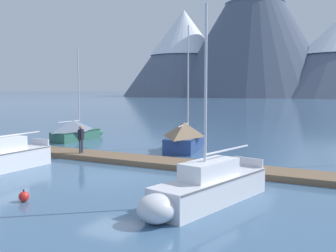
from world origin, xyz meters
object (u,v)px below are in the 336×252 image
object	(u,v)px
sailboat_nearest_berth	(77,130)
person_on_dock	(81,138)
sailboat_mid_dock_port	(186,136)
mooring_buoy_channel_marker	(24,197)
sailboat_second_berth	(0,158)
sailboat_mid_dock_starboard	(205,188)

from	to	relation	value
sailboat_nearest_berth	person_on_dock	world-z (taller)	sailboat_nearest_berth
sailboat_nearest_berth	sailboat_mid_dock_port	xyz separation A→B (m)	(10.03, -0.28, 0.10)
sailboat_mid_dock_port	mooring_buoy_channel_marker	distance (m)	14.68
person_on_dock	sailboat_second_berth	bearing A→B (deg)	-102.08
sailboat_nearest_berth	person_on_dock	size ratio (longest dim) A/B	4.41
sailboat_nearest_berth	sailboat_mid_dock_port	distance (m)	10.03
sailboat_second_berth	sailboat_mid_dock_port	size ratio (longest dim) A/B	0.80
sailboat_second_berth	sailboat_mid_dock_starboard	distance (m)	11.70
sailboat_nearest_berth	sailboat_mid_dock_port	size ratio (longest dim) A/B	0.86
mooring_buoy_channel_marker	sailboat_second_berth	bearing A→B (deg)	147.61
sailboat_mid_dock_starboard	person_on_dock	distance (m)	12.09
sailboat_nearest_berth	sailboat_mid_dock_port	bearing A→B (deg)	-1.58
sailboat_mid_dock_starboard	sailboat_mid_dock_port	bearing A→B (deg)	117.75
sailboat_nearest_berth	mooring_buoy_channel_marker	bearing A→B (deg)	-56.22
sailboat_second_berth	person_on_dock	distance (m)	5.28
person_on_dock	mooring_buoy_channel_marker	size ratio (longest dim) A/B	3.55
sailboat_second_berth	sailboat_mid_dock_port	distance (m)	12.49
sailboat_mid_dock_starboard	person_on_dock	size ratio (longest dim) A/B	4.31
person_on_dock	mooring_buoy_channel_marker	world-z (taller)	person_on_dock
sailboat_mid_dock_port	mooring_buoy_channel_marker	xyz separation A→B (m)	(-0.03, -14.66, -0.72)
sailboat_second_berth	mooring_buoy_channel_marker	world-z (taller)	sailboat_second_berth
sailboat_nearest_berth	sailboat_mid_dock_port	world-z (taller)	sailboat_mid_dock_port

